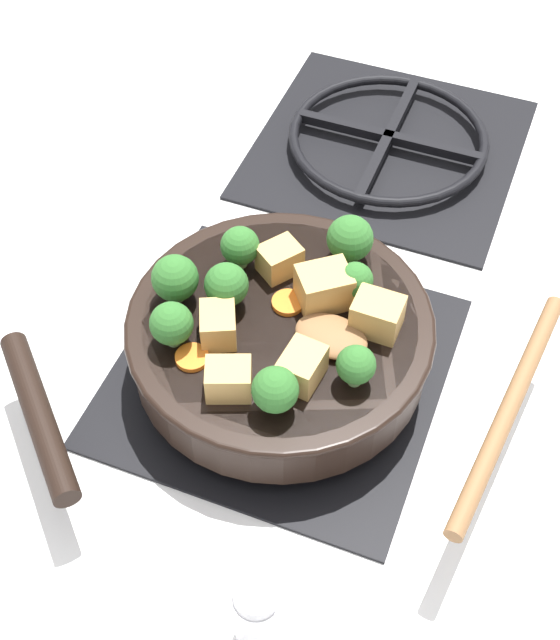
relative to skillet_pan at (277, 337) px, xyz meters
name	(u,v)px	position (x,y,z in m)	size (l,w,h in m)	color
ground_plane	(280,372)	(0.00, 0.00, -0.06)	(2.40, 2.40, 0.00)	white
front_burner_grate	(280,365)	(0.00, 0.00, -0.04)	(0.31, 0.31, 0.03)	black
rear_burner_grate	(388,142)	(0.00, 0.36, -0.04)	(0.31, 0.31, 0.03)	black
skillet_pan	(277,337)	(0.00, 0.00, 0.00)	(0.37, 0.38, 0.05)	black
wooden_spoon	(434,378)	(0.15, -0.02, 0.03)	(0.22, 0.26, 0.02)	brown
tofu_cube_center_large	(218,325)	(-0.04, -0.04, 0.04)	(0.04, 0.03, 0.03)	tan
tofu_cube_near_handle	(229,379)	(-0.01, -0.09, 0.04)	(0.04, 0.03, 0.03)	tan
tofu_cube_east_chunk	(324,287)	(0.03, 0.04, 0.04)	(0.05, 0.04, 0.04)	tan
tofu_cube_west_chunk	(280,259)	(-0.02, 0.06, 0.04)	(0.04, 0.03, 0.03)	tan
tofu_cube_back_piece	(302,367)	(0.04, -0.05, 0.04)	(0.04, 0.03, 0.03)	tan
tofu_cube_front_piece	(377,315)	(0.09, 0.03, 0.04)	(0.04, 0.03, 0.03)	tan
broccoli_floret_near_spoon	(240,246)	(-0.06, 0.05, 0.05)	(0.04, 0.04, 0.04)	#709956
broccoli_floret_center_top	(225,288)	(-0.05, 0.00, 0.05)	(0.04, 0.04, 0.05)	#709956
broccoli_floret_east_rim	(275,390)	(0.03, -0.09, 0.05)	(0.04, 0.04, 0.05)	#709956
broccoli_floret_west_rim	(175,278)	(-0.10, -0.01, 0.05)	(0.04, 0.04, 0.05)	#709956
broccoli_floret_north_edge	(172,324)	(-0.08, -0.06, 0.05)	(0.04, 0.04, 0.05)	#709956
broccoli_floret_south_cluster	(350,239)	(0.04, 0.10, 0.05)	(0.04, 0.04, 0.05)	#709956
broccoli_floret_mid_floret	(356,365)	(0.09, -0.04, 0.05)	(0.03, 0.03, 0.04)	#709956
broccoli_floret_small_inner	(355,281)	(0.06, 0.05, 0.05)	(0.03, 0.03, 0.04)	#709956
carrot_slice_orange_thin	(192,357)	(-0.05, -0.07, 0.03)	(0.03, 0.03, 0.01)	orange
carrot_slice_near_center	(285,302)	(0.00, 0.02, 0.03)	(0.03, 0.03, 0.01)	orange
salt_shaker	(257,615)	(0.08, -0.25, -0.01)	(0.04, 0.04, 0.09)	white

